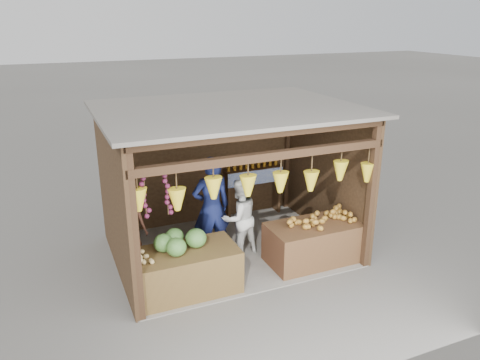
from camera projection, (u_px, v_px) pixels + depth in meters
name	position (u px, v px, depth m)	size (l,w,h in m)	color
ground	(230.00, 250.00, 8.64)	(80.00, 80.00, 0.00)	#514F49
stall_structure	(228.00, 165.00, 8.04)	(4.30, 3.30, 2.66)	slate
back_shelf	(253.00, 177.00, 9.86)	(1.25, 0.32, 1.32)	#382314
counter_left	(185.00, 271.00, 7.23)	(1.65, 0.85, 0.71)	#4E381A
counter_right	(316.00, 242.00, 8.16)	(1.72, 0.85, 0.71)	#4B2A19
stool	(133.00, 263.00, 7.91)	(0.30, 0.30, 0.28)	black
man_standing	(211.00, 208.00, 8.16)	(0.68, 0.45, 1.86)	#131B4A
woman_standing	(239.00, 218.00, 8.27)	(0.70, 0.54, 1.44)	silver
vendor_seated	(129.00, 224.00, 7.67)	(0.58, 0.37, 1.18)	brown
melon_pile	(177.00, 240.00, 7.10)	(1.00, 0.50, 0.32)	#215216
tanfruit_pile	(142.00, 257.00, 6.80)	(0.34, 0.40, 0.13)	tan
mango_pile	(320.00, 217.00, 8.04)	(1.40, 0.64, 0.22)	#D34C1C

